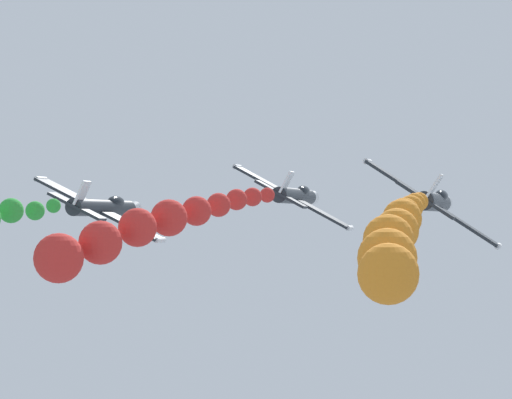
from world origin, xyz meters
name	(u,v)px	position (x,y,z in m)	size (l,w,h in m)	color
airplane_lead	(295,196)	(-0.30, 11.47, 110.04)	(8.60, 10.35, 4.82)	#23282D
smoke_trail_lead	(135,231)	(-3.93, -10.05, 107.73)	(7.45, 20.71, 5.25)	red
airplane_left_inner	(104,207)	(-10.74, 1.70, 109.15)	(8.79, 10.35, 4.43)	#23282D
airplane_right_inner	(434,202)	(10.67, 1.42, 109.43)	(8.20, 10.35, 5.53)	#23282D
smoke_trail_right_inner	(394,243)	(11.35, -18.80, 107.36)	(2.99, 19.26, 4.79)	orange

